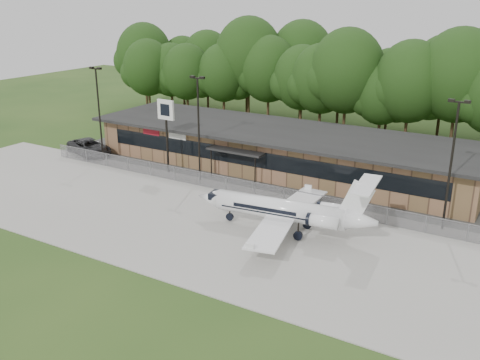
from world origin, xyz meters
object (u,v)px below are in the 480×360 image
Objects in this scene: suv at (89,147)px; pole_sign at (166,118)px; terminal at (280,149)px; business_jet at (287,211)px.

suv is 12.87m from pole_sign.
business_jet is at bearing -61.22° from terminal.
suv is at bearing 179.88° from pole_sign.
terminal is 12.16m from pole_sign.
pole_sign reaches higher than terminal.
business_jet is 18.70m from pole_sign.
pole_sign is (-9.14, -7.14, 3.62)m from terminal.
business_jet is 29.77m from suv.
pole_sign is at bearing -142.00° from terminal.
business_jet is (7.74, -14.09, -0.41)m from terminal.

